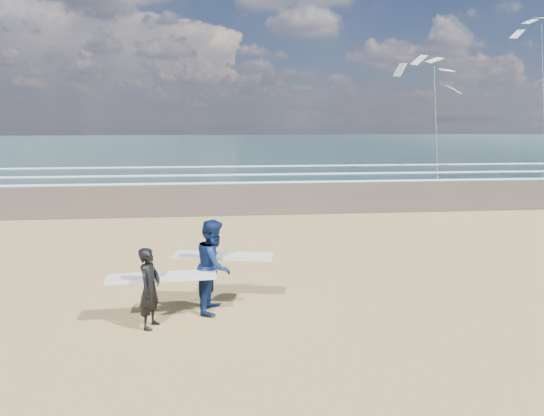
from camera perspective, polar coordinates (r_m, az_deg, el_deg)
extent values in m
cube|color=brown|center=(32.14, 27.55, 1.88)|extent=(220.00, 12.00, 0.01)
cube|color=#1A3639|center=(82.53, 6.51, 7.48)|extent=(220.00, 100.00, 0.02)
cube|color=white|center=(36.19, 23.42, 3.11)|extent=(220.00, 0.50, 0.05)
cube|color=white|center=(40.33, 20.18, 3.99)|extent=(220.00, 0.50, 0.05)
cube|color=white|center=(46.22, 16.66, 4.93)|extent=(220.00, 0.50, 0.05)
imported|color=black|center=(9.99, -14.19, -9.12)|extent=(0.56, 0.69, 1.64)
cube|color=silver|center=(10.25, -12.83, -7.90)|extent=(2.23, 0.66, 0.07)
imported|color=#0C1D47|center=(10.55, -6.82, -6.73)|extent=(0.94, 1.11, 2.01)
cube|color=silver|center=(10.85, -5.75, -5.61)|extent=(2.26, 0.94, 0.07)
cube|color=slate|center=(36.18, 18.91, 3.40)|extent=(0.12, 0.12, 0.10)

